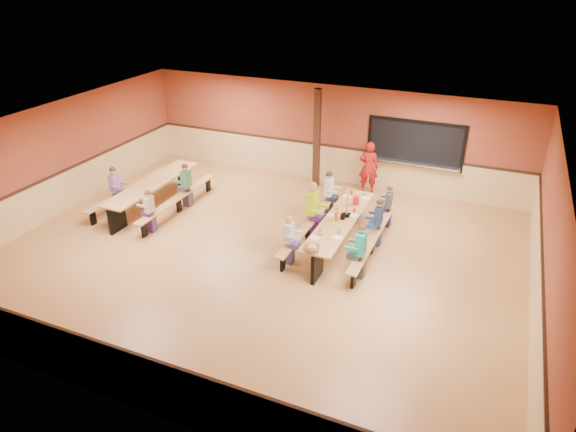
% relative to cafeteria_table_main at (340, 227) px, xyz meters
% --- Properties ---
extents(ground, '(12.00, 12.00, 0.00)m').
position_rel_cafeteria_table_main_xyz_m(ground, '(-1.63, -1.11, -0.53)').
color(ground, '#9F693C').
rests_on(ground, ground).
extents(room_envelope, '(12.04, 10.04, 3.02)m').
position_rel_cafeteria_table_main_xyz_m(room_envelope, '(-1.63, -1.11, 0.16)').
color(room_envelope, brown).
rests_on(room_envelope, ground).
extents(kitchen_pass_through, '(2.78, 0.28, 1.38)m').
position_rel_cafeteria_table_main_xyz_m(kitchen_pass_through, '(0.97, 3.85, 0.96)').
color(kitchen_pass_through, black).
rests_on(kitchen_pass_through, ground).
extents(structural_post, '(0.18, 0.18, 3.00)m').
position_rel_cafeteria_table_main_xyz_m(structural_post, '(-1.83, 3.29, 0.97)').
color(structural_post, black).
rests_on(structural_post, ground).
extents(cafeteria_table_main, '(1.91, 3.70, 0.74)m').
position_rel_cafeteria_table_main_xyz_m(cafeteria_table_main, '(0.00, 0.00, 0.00)').
color(cafeteria_table_main, '#AC7944').
rests_on(cafeteria_table_main, ground).
extents(cafeteria_table_second, '(1.91, 3.70, 0.74)m').
position_rel_cafeteria_table_main_xyz_m(cafeteria_table_second, '(-5.51, 0.06, 0.00)').
color(cafeteria_table_second, '#AC7944').
rests_on(cafeteria_table_second, ground).
extents(seated_child_white_left, '(0.36, 0.30, 1.20)m').
position_rel_cafeteria_table_main_xyz_m(seated_child_white_left, '(-0.83, -1.19, 0.07)').
color(seated_child_white_left, silver).
rests_on(seated_child_white_left, ground).
extents(seated_adult_yellow, '(0.47, 0.38, 1.41)m').
position_rel_cafeteria_table_main_xyz_m(seated_adult_yellow, '(-0.83, 0.29, 0.18)').
color(seated_adult_yellow, '#BAD813').
rests_on(seated_adult_yellow, ground).
extents(seated_child_grey_left, '(0.38, 0.31, 1.23)m').
position_rel_cafeteria_table_main_xyz_m(seated_child_grey_left, '(-0.83, 1.54, 0.09)').
color(seated_child_grey_left, white).
rests_on(seated_child_grey_left, ground).
extents(seated_child_teal_right, '(0.41, 0.33, 1.29)m').
position_rel_cafeteria_table_main_xyz_m(seated_child_teal_right, '(0.83, -1.11, 0.12)').
color(seated_child_teal_right, teal).
rests_on(seated_child_teal_right, ground).
extents(seated_child_navy_right, '(0.36, 0.30, 1.20)m').
position_rel_cafeteria_table_main_xyz_m(seated_child_navy_right, '(0.83, 0.45, 0.07)').
color(seated_child_navy_right, navy).
rests_on(seated_child_navy_right, ground).
extents(seated_child_char_right, '(0.33, 0.27, 1.12)m').
position_rel_cafeteria_table_main_xyz_m(seated_child_char_right, '(0.83, 1.51, 0.03)').
color(seated_child_char_right, '#42484B').
rests_on(seated_child_char_right, ground).
extents(seated_child_purple_sec, '(0.39, 0.32, 1.25)m').
position_rel_cafeteria_table_main_xyz_m(seated_child_purple_sec, '(-6.33, -0.49, 0.10)').
color(seated_child_purple_sec, '#84558A').
rests_on(seated_child_purple_sec, ground).
extents(seated_child_green_sec, '(0.39, 0.32, 1.24)m').
position_rel_cafeteria_table_main_xyz_m(seated_child_green_sec, '(-4.68, 0.51, 0.10)').
color(seated_child_green_sec, '#3B794D').
rests_on(seated_child_green_sec, ground).
extents(seated_child_tan_sec, '(0.33, 0.27, 1.13)m').
position_rel_cafeteria_table_main_xyz_m(seated_child_tan_sec, '(-4.68, -1.18, 0.04)').
color(seated_child_tan_sec, '#B1A48D').
rests_on(seated_child_tan_sec, ground).
extents(standing_woman, '(0.63, 0.47, 1.58)m').
position_rel_cafeteria_table_main_xyz_m(standing_woman, '(-0.24, 3.44, 0.26)').
color(standing_woman, '#A21712').
rests_on(standing_woman, ground).
extents(punch_pitcher, '(0.16, 0.16, 0.22)m').
position_rel_cafeteria_table_main_xyz_m(punch_pitcher, '(0.12, 0.94, 0.32)').
color(punch_pitcher, red).
rests_on(punch_pitcher, cafeteria_table_main).
extents(chip_bowl, '(0.32, 0.32, 0.15)m').
position_rel_cafeteria_table_main_xyz_m(chip_bowl, '(-0.10, -1.65, 0.29)').
color(chip_bowl, '#FFA628').
rests_on(chip_bowl, cafeteria_table_main).
extents(napkin_dispenser, '(0.10, 0.14, 0.13)m').
position_rel_cafeteria_table_main_xyz_m(napkin_dispenser, '(0.06, 0.05, 0.28)').
color(napkin_dispenser, black).
rests_on(napkin_dispenser, cafeteria_table_main).
extents(condiment_mustard, '(0.06, 0.06, 0.17)m').
position_rel_cafeteria_table_main_xyz_m(condiment_mustard, '(-0.10, -0.19, 0.30)').
color(condiment_mustard, yellow).
rests_on(condiment_mustard, cafeteria_table_main).
extents(condiment_ketchup, '(0.06, 0.06, 0.17)m').
position_rel_cafeteria_table_main_xyz_m(condiment_ketchup, '(-0.07, -0.11, 0.30)').
color(condiment_ketchup, '#B2140F').
rests_on(condiment_ketchup, cafeteria_table_main).
extents(table_paddle, '(0.16, 0.16, 0.56)m').
position_rel_cafeteria_table_main_xyz_m(table_paddle, '(0.09, 0.21, 0.35)').
color(table_paddle, black).
rests_on(table_paddle, cafeteria_table_main).
extents(place_settings, '(0.65, 3.30, 0.11)m').
position_rel_cafeteria_table_main_xyz_m(place_settings, '(0.00, 0.00, 0.27)').
color(place_settings, beige).
rests_on(place_settings, cafeteria_table_main).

